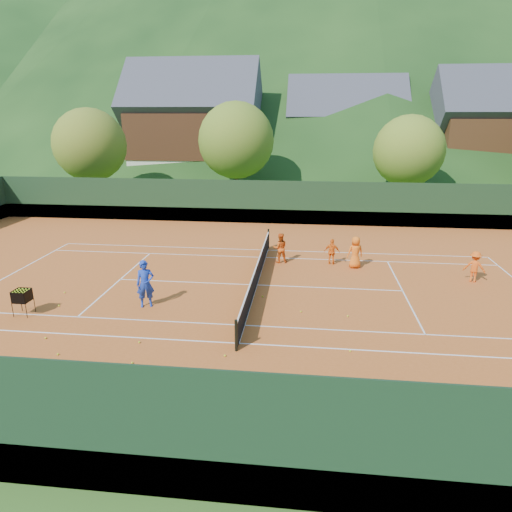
# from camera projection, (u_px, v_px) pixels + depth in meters

# --- Properties ---
(ground) EXTENTS (400.00, 400.00, 0.00)m
(ground) POSITION_uv_depth(u_px,v_px,m) (257.00, 285.00, 20.54)
(ground) COLOR #2A5219
(ground) RESTS_ON ground
(clay_court) EXTENTS (40.00, 24.00, 0.02)m
(clay_court) POSITION_uv_depth(u_px,v_px,m) (257.00, 285.00, 20.54)
(clay_court) COLOR #B0511C
(clay_court) RESTS_ON ground
(coach) EXTENTS (0.82, 0.68, 1.91)m
(coach) POSITION_uv_depth(u_px,v_px,m) (145.00, 284.00, 18.00)
(coach) COLOR #1936A7
(coach) RESTS_ON clay_court
(student_a) EXTENTS (0.86, 0.73, 1.55)m
(student_a) POSITION_uv_depth(u_px,v_px,m) (280.00, 248.00, 23.42)
(student_a) COLOR #DF5513
(student_a) RESTS_ON clay_court
(student_b) EXTENTS (0.83, 0.46, 1.33)m
(student_b) POSITION_uv_depth(u_px,v_px,m) (332.00, 252.00, 23.14)
(student_b) COLOR orange
(student_b) RESTS_ON clay_court
(student_c) EXTENTS (0.89, 0.69, 1.61)m
(student_c) POSITION_uv_depth(u_px,v_px,m) (355.00, 252.00, 22.59)
(student_c) COLOR orange
(student_c) RESTS_ON clay_court
(student_d) EXTENTS (1.06, 0.83, 1.44)m
(student_d) POSITION_uv_depth(u_px,v_px,m) (475.00, 267.00, 20.74)
(student_d) COLOR #EF5A15
(student_d) RESTS_ON clay_court
(tennis_ball_0) EXTENTS (0.07, 0.07, 0.07)m
(tennis_ball_0) POSITION_uv_depth(u_px,v_px,m) (348.00, 316.00, 17.32)
(tennis_ball_0) COLOR #C5D623
(tennis_ball_0) RESTS_ON clay_court
(tennis_ball_1) EXTENTS (0.07, 0.07, 0.07)m
(tennis_ball_1) POSITION_uv_depth(u_px,v_px,m) (59.00, 306.00, 18.26)
(tennis_ball_1) COLOR #C5D623
(tennis_ball_1) RESTS_ON clay_court
(tennis_ball_2) EXTENTS (0.07, 0.07, 0.07)m
(tennis_ball_2) POSITION_uv_depth(u_px,v_px,m) (263.00, 296.00, 19.16)
(tennis_ball_2) COLOR #C5D623
(tennis_ball_2) RESTS_ON clay_court
(tennis_ball_3) EXTENTS (0.07, 0.07, 0.07)m
(tennis_ball_3) POSITION_uv_depth(u_px,v_px,m) (65.00, 292.00, 19.58)
(tennis_ball_3) COLOR #C5D623
(tennis_ball_3) RESTS_ON clay_court
(tennis_ball_4) EXTENTS (0.07, 0.07, 0.07)m
(tennis_ball_4) POSITION_uv_depth(u_px,v_px,m) (428.00, 430.00, 11.10)
(tennis_ball_4) COLOR #C5D623
(tennis_ball_4) RESTS_ON clay_court
(tennis_ball_5) EXTENTS (0.07, 0.07, 0.07)m
(tennis_ball_5) POSITION_uv_depth(u_px,v_px,m) (58.00, 354.00, 14.58)
(tennis_ball_5) COLOR #C5D623
(tennis_ball_5) RESTS_ON clay_court
(tennis_ball_7) EXTENTS (0.07, 0.07, 0.07)m
(tennis_ball_7) POSITION_uv_depth(u_px,v_px,m) (238.00, 341.00, 15.44)
(tennis_ball_7) COLOR #C5D623
(tennis_ball_7) RESTS_ON clay_court
(tennis_ball_8) EXTENTS (0.07, 0.07, 0.07)m
(tennis_ball_8) POSITION_uv_depth(u_px,v_px,m) (350.00, 351.00, 14.78)
(tennis_ball_8) COLOR #C5D623
(tennis_ball_8) RESTS_ON clay_court
(tennis_ball_9) EXTENTS (0.07, 0.07, 0.07)m
(tennis_ball_9) POSITION_uv_depth(u_px,v_px,m) (225.00, 356.00, 14.49)
(tennis_ball_9) COLOR #C5D623
(tennis_ball_9) RESTS_ON clay_court
(tennis_ball_10) EXTENTS (0.07, 0.07, 0.07)m
(tennis_ball_10) POSITION_uv_depth(u_px,v_px,m) (298.00, 407.00, 11.98)
(tennis_ball_10) COLOR #C5D623
(tennis_ball_10) RESTS_ON clay_court
(tennis_ball_11) EXTENTS (0.07, 0.07, 0.07)m
(tennis_ball_11) POSITION_uv_depth(u_px,v_px,m) (139.00, 342.00, 15.34)
(tennis_ball_11) COLOR #C5D623
(tennis_ball_11) RESTS_ON clay_court
(tennis_ball_12) EXTENTS (0.07, 0.07, 0.07)m
(tennis_ball_12) POSITION_uv_depth(u_px,v_px,m) (132.00, 363.00, 14.08)
(tennis_ball_12) COLOR #C5D623
(tennis_ball_12) RESTS_ON clay_court
(tennis_ball_13) EXTENTS (0.07, 0.07, 0.07)m
(tennis_ball_13) POSITION_uv_depth(u_px,v_px,m) (301.00, 312.00, 17.70)
(tennis_ball_13) COLOR #C5D623
(tennis_ball_13) RESTS_ON clay_court
(tennis_ball_14) EXTENTS (0.07, 0.07, 0.07)m
(tennis_ball_14) POSITION_uv_depth(u_px,v_px,m) (46.00, 338.00, 15.63)
(tennis_ball_14) COLOR #C5D623
(tennis_ball_14) RESTS_ON clay_court
(tennis_ball_15) EXTENTS (0.07, 0.07, 0.07)m
(tennis_ball_15) POSITION_uv_depth(u_px,v_px,m) (149.00, 290.00, 19.88)
(tennis_ball_15) COLOR #C5D623
(tennis_ball_15) RESTS_ON clay_court
(tennis_ball_16) EXTENTS (0.07, 0.07, 0.07)m
(tennis_ball_16) POSITION_uv_depth(u_px,v_px,m) (151.00, 393.00, 12.55)
(tennis_ball_16) COLOR #C5D623
(tennis_ball_16) RESTS_ON clay_court
(tennis_ball_17) EXTENTS (0.07, 0.07, 0.07)m
(tennis_ball_17) POSITION_uv_depth(u_px,v_px,m) (246.00, 318.00, 17.12)
(tennis_ball_17) COLOR #C5D623
(tennis_ball_17) RESTS_ON clay_court
(court_lines) EXTENTS (23.83, 11.03, 0.00)m
(court_lines) POSITION_uv_depth(u_px,v_px,m) (257.00, 285.00, 20.53)
(court_lines) COLOR white
(court_lines) RESTS_ON clay_court
(tennis_net) EXTENTS (0.10, 12.07, 1.10)m
(tennis_net) POSITION_uv_depth(u_px,v_px,m) (257.00, 275.00, 20.38)
(tennis_net) COLOR black
(tennis_net) RESTS_ON clay_court
(perimeter_fence) EXTENTS (40.40, 24.24, 3.00)m
(perimeter_fence) POSITION_uv_depth(u_px,v_px,m) (257.00, 259.00, 20.16)
(perimeter_fence) COLOR black
(perimeter_fence) RESTS_ON clay_court
(ball_hopper) EXTENTS (0.57, 0.57, 1.00)m
(ball_hopper) POSITION_uv_depth(u_px,v_px,m) (22.00, 296.00, 17.32)
(ball_hopper) COLOR black
(ball_hopper) RESTS_ON clay_court
(chalet_left) EXTENTS (13.80, 9.93, 12.92)m
(chalet_left) POSITION_uv_depth(u_px,v_px,m) (195.00, 130.00, 48.35)
(chalet_left) COLOR beige
(chalet_left) RESTS_ON ground
(chalet_mid) EXTENTS (12.65, 8.82, 11.45)m
(chalet_mid) POSITION_uv_depth(u_px,v_px,m) (344.00, 136.00, 50.62)
(chalet_mid) COLOR beige
(chalet_mid) RESTS_ON ground
(chalet_right) EXTENTS (11.50, 8.82, 11.91)m
(chalet_right) POSITION_uv_depth(u_px,v_px,m) (490.00, 136.00, 45.24)
(chalet_right) COLOR beige
(chalet_right) RESTS_ON ground
(tree_a) EXTENTS (6.00, 6.00, 7.88)m
(tree_a) POSITION_uv_depth(u_px,v_px,m) (90.00, 145.00, 37.85)
(tree_a) COLOR #422C1A
(tree_a) RESTS_ON ground
(tree_b) EXTENTS (6.40, 6.40, 8.40)m
(tree_b) POSITION_uv_depth(u_px,v_px,m) (236.00, 140.00, 38.36)
(tree_b) COLOR #422B1A
(tree_b) RESTS_ON ground
(tree_c) EXTENTS (5.60, 5.60, 7.35)m
(tree_c) POSITION_uv_depth(u_px,v_px,m) (409.00, 151.00, 36.11)
(tree_c) COLOR #3E2819
(tree_c) RESTS_ON ground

